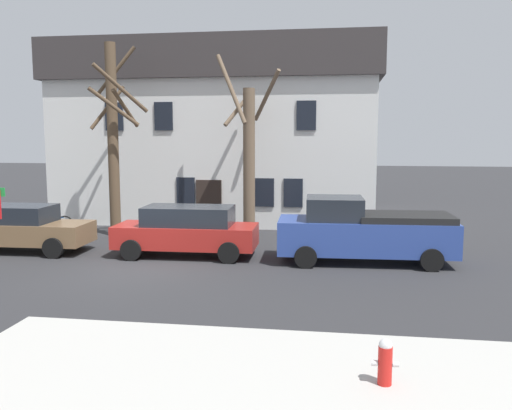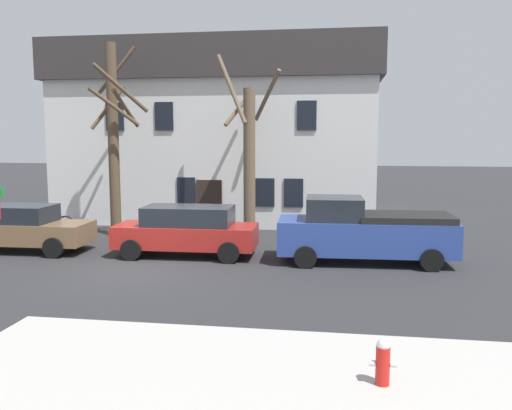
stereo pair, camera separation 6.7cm
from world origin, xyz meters
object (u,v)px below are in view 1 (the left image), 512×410
car_brown_sedan (21,228)px  bicycle_leaning (52,224)px  fire_hydrant (385,361)px  pickup_truck_blue (364,231)px  building_main (224,132)px  car_red_wagon (187,230)px  tree_bare_near (114,134)px  tree_bare_mid (248,154)px

car_brown_sedan → bicycle_leaning: bearing=103.3°
fire_hydrant → pickup_truck_blue: bearing=89.5°
building_main → car_red_wagon: size_ratio=3.19×
tree_bare_near → bicycle_leaning: (-2.87, 0.18, -3.68)m
tree_bare_near → car_red_wagon: tree_bare_near is taller
tree_bare_mid → bicycle_leaning: 8.62m
car_red_wagon → pickup_truck_blue: bearing=-0.4°
pickup_truck_blue → bicycle_leaning: pickup_truck_blue is taller
bicycle_leaning → tree_bare_near: bearing=-3.5°
tree_bare_mid → building_main: bearing=111.2°
tree_bare_mid → car_red_wagon: tree_bare_mid is taller
tree_bare_near → car_red_wagon: (3.82, -3.23, -3.17)m
pickup_truck_blue → fire_hydrant: bearing=-90.5°
building_main → fire_hydrant: building_main is taller
building_main → tree_bare_mid: building_main is taller
tree_bare_near → car_brown_sedan: (-2.03, -3.37, -3.24)m
tree_bare_mid → fire_hydrant: 13.87m
fire_hydrant → tree_bare_near: bearing=128.1°
building_main → car_red_wagon: 10.21m
tree_bare_mid → bicycle_leaning: tree_bare_mid is taller
fire_hydrant → building_main: bearing=109.2°
building_main → bicycle_leaning: bearing=-133.5°
pickup_truck_blue → car_brown_sedan: bearing=-179.5°
bicycle_leaning → pickup_truck_blue: bearing=-15.5°
building_main → pickup_truck_blue: size_ratio=2.72×
tree_bare_mid → car_red_wagon: (-1.41, -4.01, -2.38)m
car_brown_sedan → tree_bare_mid: bearing=29.7°
car_red_wagon → fire_hydrant: size_ratio=6.39×
car_red_wagon → bicycle_leaning: bearing=153.0°
tree_bare_mid → car_brown_sedan: (-7.27, -4.15, -2.45)m
building_main → car_brown_sedan: bearing=-117.5°
building_main → bicycle_leaning: building_main is taller
pickup_truck_blue → fire_hydrant: 8.87m
pickup_truck_blue → tree_bare_near: bearing=161.1°
pickup_truck_blue → building_main: bearing=123.9°
tree_bare_near → tree_bare_mid: (5.23, 0.78, -0.79)m
tree_bare_near → bicycle_leaning: 4.66m
tree_bare_near → car_brown_sedan: size_ratio=1.58×
tree_bare_near → tree_bare_mid: size_ratio=1.06×
building_main → pickup_truck_blue: (6.51, -9.68, -3.17)m
car_red_wagon → fire_hydrant: (5.67, -8.90, -0.37)m
car_brown_sedan → pickup_truck_blue: pickup_truck_blue is taller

